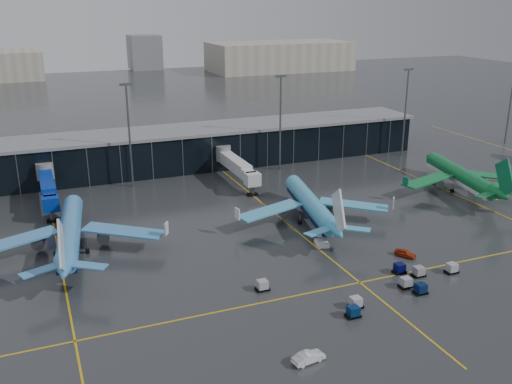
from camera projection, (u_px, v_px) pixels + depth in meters
name	position (u px, v px, depth m)	size (l,w,h in m)	color
ground	(268.00, 256.00, 103.07)	(600.00, 600.00, 0.00)	#282B2D
terminal_pier	(179.00, 148.00, 155.74)	(142.00, 17.00, 10.70)	black
jet_bridges	(48.00, 187.00, 126.85)	(94.00, 27.50, 7.20)	#595B60
flood_masts	(208.00, 125.00, 144.30)	(203.00, 0.50, 25.50)	#595B60
distant_hangars	(171.00, 59.00, 355.06)	(260.00, 71.00, 22.00)	#B2AD99
taxi_lines	(292.00, 228.00, 115.95)	(220.00, 120.00, 0.02)	gold
airliner_arkefly	(69.00, 219.00, 103.52)	(35.64, 40.59, 12.47)	#3B83C2
airliner_klm_near	(311.00, 193.00, 118.10)	(34.00, 38.72, 11.90)	#3FA4D1
airliner_aer_lingus	(461.00, 166.00, 137.30)	(34.20, 38.94, 11.97)	#0D6F33
baggage_carts	(385.00, 285.00, 91.20)	(34.36, 13.96, 1.70)	black
mobile_airstair	(322.00, 241.00, 107.49)	(2.85, 3.61, 3.45)	white
service_van_red	(405.00, 253.00, 102.74)	(1.56, 3.88, 1.32)	#A7280C
service_van_white	(309.00, 357.00, 72.76)	(1.56, 4.46, 1.47)	silver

